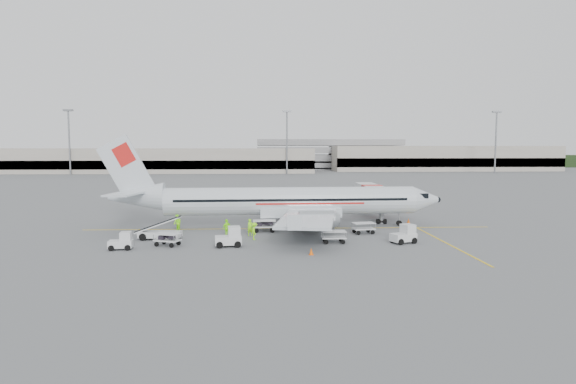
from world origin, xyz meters
The scene contains 27 objects.
ground centered at (0.00, 0.00, 0.00)m, with size 360.00×360.00×0.00m, color #56595B.
stripe_lead centered at (0.00, 0.00, 0.01)m, with size 44.00×0.20×0.01m, color yellow.
stripe_cross centered at (14.00, -8.00, 0.01)m, with size 0.20×20.00×0.01m, color yellow.
terminal_west centered at (-40.00, 130.00, 4.50)m, with size 110.00×22.00×9.00m, color gray, non-canonical shape.
terminal_east centered at (70.00, 145.00, 5.00)m, with size 90.00×26.00×10.00m, color gray, non-canonical shape.
parking_garage centered at (25.00, 160.00, 7.00)m, with size 62.00×24.00×14.00m, color slate, non-canonical shape.
treeline centered at (0.00, 175.00, 3.00)m, with size 300.00×3.00×6.00m, color black, non-canonical shape.
mast_west centered at (-70.00, 118.00, 11.00)m, with size 3.20×1.20×22.00m, color slate, non-canonical shape.
mast_center centered at (5.00, 118.00, 11.00)m, with size 3.20×1.20×22.00m, color slate, non-canonical shape.
mast_east centered at (80.00, 118.00, 11.00)m, with size 3.20×1.20×22.00m, color slate, non-canonical shape.
aircraft centered at (0.28, 0.80, 4.97)m, with size 36.04×28.25×9.93m, color silver, non-canonical shape.
jet_bridge centered at (10.89, 8.36, 2.04)m, with size 2.92×15.57×4.09m, color silver, non-canonical shape.
belt_loader centered at (-12.55, -5.78, 1.41)m, with size 5.22×1.96×2.83m, color silver, non-canonical shape.
tug_fore centered at (10.04, -8.70, 0.86)m, with size 2.22×1.27×1.72m, color silver, non-canonical shape.
tug_mid centered at (-5.80, -9.53, 0.89)m, with size 2.30×1.32×1.78m, color silver, non-canonical shape.
tug_aft centered at (-14.92, -10.35, 0.76)m, with size 1.96×1.12×1.51m, color silver, non-canonical shape.
cart_loaded_a centered at (-2.65, -2.00, 0.62)m, with size 2.37×1.40×1.24m, color silver, non-canonical shape.
cart_loaded_b centered at (-11.22, -8.97, 0.57)m, with size 2.19×1.29×1.14m, color silver, non-canonical shape.
cart_empty_a centered at (3.71, -8.34, 0.57)m, with size 2.20×1.30×1.15m, color silver, non-canonical shape.
cart_empty_b centered at (7.43, -3.59, 0.58)m, with size 2.21×1.30×1.15m, color silver, non-canonical shape.
cone_nose centered at (14.00, 2.88, 0.32)m, with size 0.39×0.39×0.64m, color #F35805.
cone_port centered at (4.60, 11.69, 0.34)m, with size 0.41×0.41×0.67m, color #F35805.
cone_stbd centered at (1.19, -13.18, 0.29)m, with size 0.36×0.36×0.59m, color #F35805.
crew_a centered at (-4.04, -4.24, 0.84)m, with size 0.61×0.40×1.69m, color #85E713.
crew_b centered at (-11.69, -1.50, 0.90)m, with size 0.88×0.68×1.80m, color #85E713.
crew_c centered at (-3.58, -6.39, 0.83)m, with size 1.07×0.61×1.66m, color #85E713.
crew_d centered at (-6.30, -4.92, 0.89)m, with size 1.04×0.43×1.78m, color #85E713.
Camera 1 is at (-2.48, -51.49, 8.52)m, focal length 30.00 mm.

